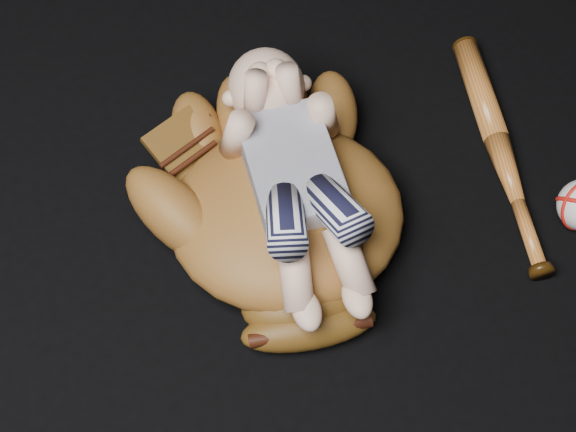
{
  "coord_description": "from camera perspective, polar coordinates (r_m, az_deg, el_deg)",
  "views": [
    {
      "loc": [
        -0.23,
        -0.53,
        1.01
      ],
      "look_at": [
        -0.08,
        0.01,
        0.07
      ],
      "focal_mm": 55.0,
      "sensor_mm": 36.0,
      "label": 1
    }
  ],
  "objects": [
    {
      "name": "baseball_bat",
      "position": [
        1.24,
        13.61,
        4.03
      ],
      "size": [
        0.08,
        0.39,
        0.04
      ],
      "primitive_type": null,
      "rotation": [
        0.0,
        0.0,
        -0.11
      ],
      "color": "#B26022",
      "rests_on": "ground"
    },
    {
      "name": "newborn_baby",
      "position": [
        1.05,
        0.69,
        2.25
      ],
      "size": [
        0.17,
        0.38,
        0.15
      ],
      "primitive_type": null,
      "rotation": [
        0.0,
        0.0,
        -0.0
      ],
      "color": "#DEAC8F",
      "rests_on": "baseball_glove"
    },
    {
      "name": "baseball_glove",
      "position": [
        1.1,
        -0.11,
        0.49
      ],
      "size": [
        0.4,
        0.45,
        0.13
      ],
      "primitive_type": null,
      "rotation": [
        0.0,
        0.0,
        -0.07
      ],
      "color": "brown",
      "rests_on": "ground"
    }
  ]
}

